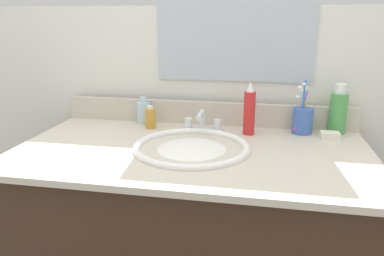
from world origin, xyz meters
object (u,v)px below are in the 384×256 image
at_px(faucet, 203,124).
at_px(soap_bar, 330,135).
at_px(bottle_toner_green, 338,111).
at_px(cup_blue_plastic, 302,119).
at_px(bottle_oil_amber, 150,118).
at_px(bottle_spray_red, 249,111).
at_px(bottle_gel_clear, 144,112).

xyz_separation_m(faucet, soap_bar, (0.45, 0.00, -0.02)).
height_order(faucet, bottle_toner_green, bottle_toner_green).
relative_size(faucet, cup_blue_plastic, 0.81).
distance_m(bottle_oil_amber, bottle_spray_red, 0.38).
distance_m(faucet, bottle_toner_green, 0.49).
bearing_deg(soap_bar, faucet, -179.88).
xyz_separation_m(bottle_oil_amber, bottle_spray_red, (0.37, -0.01, 0.05)).
relative_size(bottle_toner_green, bottle_spray_red, 0.95).
distance_m(bottle_gel_clear, cup_blue_plastic, 0.61).
relative_size(bottle_spray_red, cup_blue_plastic, 0.97).
bearing_deg(bottle_spray_red, bottle_oil_amber, 178.80).
height_order(faucet, bottle_gel_clear, bottle_gel_clear).
bearing_deg(soap_bar, bottle_toner_green, 66.63).
xyz_separation_m(faucet, bottle_spray_red, (0.17, 0.00, 0.06)).
xyz_separation_m(faucet, bottle_gel_clear, (-0.25, 0.08, 0.02)).
distance_m(bottle_spray_red, soap_bar, 0.29).
bearing_deg(bottle_toner_green, bottle_spray_red, -166.90).
xyz_separation_m(bottle_oil_amber, soap_bar, (0.65, -0.01, -0.03)).
relative_size(bottle_oil_amber, bottle_gel_clear, 0.83).
xyz_separation_m(faucet, cup_blue_plastic, (0.36, 0.05, 0.03)).
bearing_deg(bottle_spray_red, bottle_gel_clear, 170.23).
height_order(faucet, bottle_spray_red, bottle_spray_red).
xyz_separation_m(bottle_toner_green, soap_bar, (-0.03, -0.08, -0.07)).
height_order(bottle_gel_clear, soap_bar, bottle_gel_clear).
height_order(faucet, bottle_oil_amber, bottle_oil_amber).
xyz_separation_m(bottle_gel_clear, soap_bar, (0.70, -0.07, -0.03)).
distance_m(bottle_oil_amber, cup_blue_plastic, 0.56).
bearing_deg(bottle_spray_red, cup_blue_plastic, 14.10).
relative_size(faucet, bottle_spray_red, 0.83).
bearing_deg(faucet, cup_blue_plastic, 8.04).
relative_size(bottle_gel_clear, soap_bar, 1.66).
distance_m(faucet, soap_bar, 0.45).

